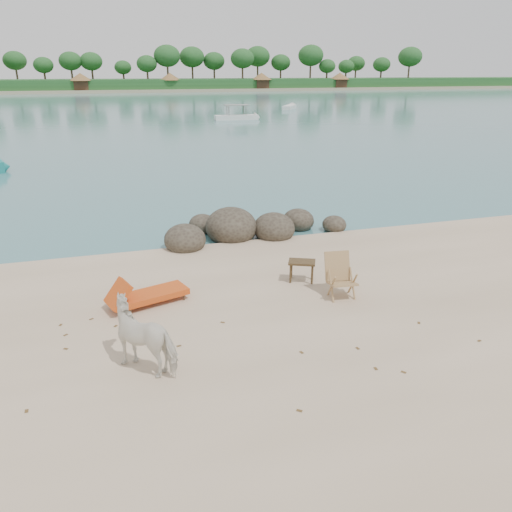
{
  "coord_description": "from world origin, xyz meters",
  "views": [
    {
      "loc": [
        -2.8,
        -9.11,
        5.33
      ],
      "look_at": [
        0.54,
        2.0,
        1.0
      ],
      "focal_mm": 35.0,
      "sensor_mm": 36.0,
      "label": 1
    }
  ],
  "objects_px": {
    "cow": "(147,336)",
    "deck_chair": "(342,278)",
    "boulders": "(243,229)",
    "lounge_chair": "(152,292)",
    "side_table": "(302,272)"
  },
  "relations": [
    {
      "from": "cow",
      "to": "deck_chair",
      "type": "xyz_separation_m",
      "value": [
        4.87,
        1.73,
        -0.12
      ]
    },
    {
      "from": "boulders",
      "to": "cow",
      "type": "bearing_deg",
      "value": -117.97
    },
    {
      "from": "cow",
      "to": "lounge_chair",
      "type": "height_order",
      "value": "cow"
    },
    {
      "from": "lounge_chair",
      "to": "deck_chair",
      "type": "distance_m",
      "value": 4.64
    },
    {
      "from": "cow",
      "to": "side_table",
      "type": "bearing_deg",
      "value": 168.0
    },
    {
      "from": "boulders",
      "to": "cow",
      "type": "xyz_separation_m",
      "value": [
        -3.85,
        -7.24,
        0.42
      ]
    },
    {
      "from": "deck_chair",
      "to": "boulders",
      "type": "bearing_deg",
      "value": 107.35
    },
    {
      "from": "boulders",
      "to": "deck_chair",
      "type": "distance_m",
      "value": 5.62
    },
    {
      "from": "side_table",
      "to": "lounge_chair",
      "type": "height_order",
      "value": "lounge_chair"
    },
    {
      "from": "lounge_chair",
      "to": "deck_chair",
      "type": "bearing_deg",
      "value": -30.59
    },
    {
      "from": "lounge_chair",
      "to": "deck_chair",
      "type": "height_order",
      "value": "deck_chair"
    },
    {
      "from": "deck_chair",
      "to": "lounge_chair",
      "type": "bearing_deg",
      "value": 173.89
    },
    {
      "from": "boulders",
      "to": "cow",
      "type": "height_order",
      "value": "cow"
    },
    {
      "from": "side_table",
      "to": "deck_chair",
      "type": "relative_size",
      "value": 0.65
    },
    {
      "from": "cow",
      "to": "deck_chair",
      "type": "bearing_deg",
      "value": 152.93
    }
  ]
}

